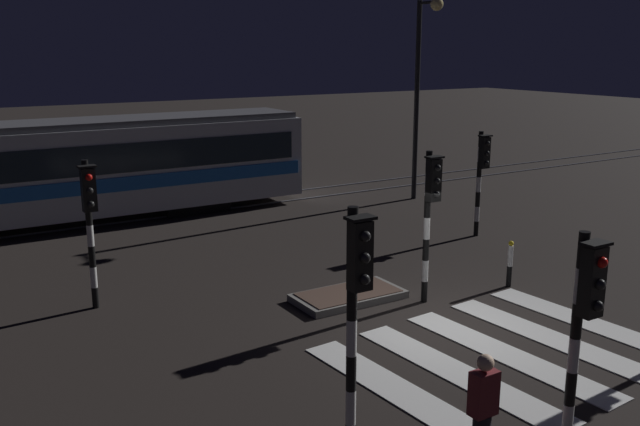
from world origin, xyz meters
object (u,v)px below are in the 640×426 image
Objects in this scene: traffic_light_median_centre at (430,205)px; traffic_light_kerb_mid_left at (583,319)px; traffic_light_corner_far_left at (90,213)px; bollard_island_edge at (510,264)px; traffic_light_corner_near_left at (356,299)px; tram at (45,171)px; traffic_light_corner_far_right at (482,168)px; pedestrian_waiting_at_kerb at (482,415)px; street_lamp_trackside_right at (422,75)px.

traffic_light_median_centre reaches higher than traffic_light_kerb_mid_left.
traffic_light_corner_far_left reaches higher than bollard_island_edge.
traffic_light_corner_near_left reaches higher than traffic_light_kerb_mid_left.
tram is at bearing 100.89° from traffic_light_kerb_mid_left.
traffic_light_corner_far_right is 2.80× the size of bollard_island_edge.
pedestrian_waiting_at_kerb is at bearing -42.76° from traffic_light_corner_near_left.
traffic_light_median_centre reaches higher than traffic_light_corner_far_left.
tram reaches higher than traffic_light_corner_far_right.
traffic_light_corner_near_left is 16.98m from street_lamp_trackside_right.
street_lamp_trackside_right reaches higher than traffic_light_median_centre.
traffic_light_corner_far_right reaches higher than pedestrian_waiting_at_kerb.
traffic_light_corner_far_left is 0.45× the size of street_lamp_trackside_right.
pedestrian_waiting_at_kerb is (-3.50, -5.26, -1.34)m from traffic_light_median_centre.
tram is at bearing 116.82° from traffic_light_median_centre.
traffic_light_corner_far_left is at bearing 157.46° from bollard_island_edge.
traffic_light_kerb_mid_left is (2.30, -1.70, -0.17)m from traffic_light_corner_near_left.
traffic_light_median_centre is 0.20× the size of tram.
street_lamp_trackside_right is at bearing 63.59° from bollard_island_edge.
traffic_light_corner_far_left is 0.98× the size of traffic_light_kerb_mid_left.
bollard_island_edge is at bearing -4.02° from traffic_light_median_centre.
traffic_light_kerb_mid_left is (3.84, -9.23, 0.04)m from traffic_light_corner_far_left.
traffic_light_corner_far_right is at bearing 35.52° from traffic_light_median_centre.
traffic_light_kerb_mid_left is at bearing -128.13° from traffic_light_corner_far_right.
tram reaches higher than traffic_light_kerb_mid_left.
traffic_light_kerb_mid_left is 2.95× the size of bollard_island_edge.
street_lamp_trackside_right is (11.30, 12.49, 2.17)m from traffic_light_corner_near_left.
traffic_light_corner_far_left is 10.00m from traffic_light_kerb_mid_left.
tram is (-10.60, 7.86, -0.30)m from traffic_light_corner_far_right.
traffic_light_corner_near_left is 8.29m from bollard_island_edge.
traffic_light_corner_near_left reaches higher than pedestrian_waiting_at_kerb.
tram is at bearing 166.41° from street_lamp_trackside_right.
bollard_island_edge is at bearing 29.27° from traffic_light_corner_near_left.
street_lamp_trackside_right reaches higher than bollard_island_edge.
traffic_light_corner_near_left is 0.50× the size of street_lamp_trackside_right.
street_lamp_trackside_right is 4.14× the size of pedestrian_waiting_at_kerb.
traffic_light_corner_far_left is 0.19× the size of tram.
traffic_light_corner_far_right is at bearing 0.34° from traffic_light_corner_far_left.
traffic_light_corner_near_left is at bearing -150.73° from bollard_island_edge.
bollard_island_edge is (8.61, -3.57, -1.57)m from traffic_light_corner_far_left.
traffic_light_corner_far_left reaches higher than traffic_light_corner_far_right.
traffic_light_median_centre is 0.47× the size of street_lamp_trackside_right.
bollard_island_edge is at bearing 41.07° from pedestrian_waiting_at_kerb.
traffic_light_corner_far_right is 11.14m from traffic_light_corner_far_left.
traffic_light_corner_far_left is 1.88× the size of pedestrian_waiting_at_kerb.
traffic_light_kerb_mid_left reaches higher than traffic_light_corner_far_right.
traffic_light_median_centre is at bearing 41.12° from traffic_light_corner_near_left.
traffic_light_median_centre is 1.96× the size of pedestrian_waiting_at_kerb.
traffic_light_corner_far_right is at bearing 55.20° from bollard_island_edge.
street_lamp_trackside_right is at bearing 21.08° from traffic_light_corner_far_left.
traffic_light_median_centre is 2.87m from bollard_island_edge.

